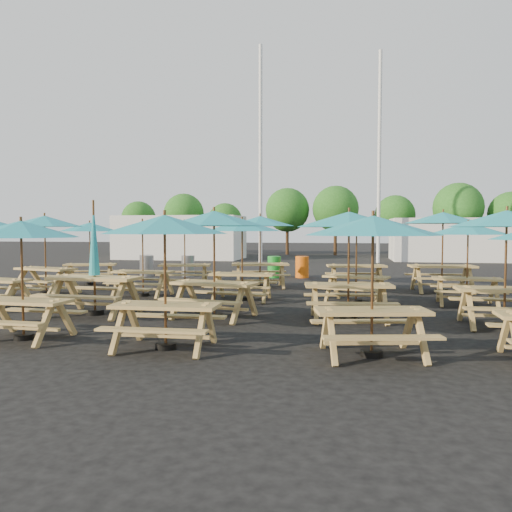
% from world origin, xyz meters
% --- Properties ---
extents(ground, '(120.00, 120.00, 0.00)m').
position_xyz_m(ground, '(0.00, 0.00, 0.00)').
color(ground, black).
rests_on(ground, ground).
extents(picnic_unit_2, '(2.69, 2.69, 2.33)m').
position_xyz_m(picnic_unit_2, '(-5.99, -0.08, 2.03)').
color(picnic_unit_2, tan).
rests_on(picnic_unit_2, ground).
extents(picnic_unit_3, '(2.58, 2.58, 2.16)m').
position_xyz_m(picnic_unit_3, '(-5.98, 2.51, 1.88)').
color(picnic_unit_3, tan).
rests_on(picnic_unit_3, ground).
extents(picnic_unit_4, '(2.06, 2.06, 2.07)m').
position_xyz_m(picnic_unit_4, '(-2.79, -5.65, 1.80)').
color(picnic_unit_4, tan).
rests_on(picnic_unit_4, ground).
extents(picnic_unit_5, '(2.10, 1.86, 2.55)m').
position_xyz_m(picnic_unit_5, '(-2.82, -3.10, 1.05)').
color(picnic_unit_5, tan).
rests_on(picnic_unit_5, ground).
extents(picnic_unit_6, '(2.17, 2.17, 2.16)m').
position_xyz_m(picnic_unit_6, '(-3.01, 0.04, 1.88)').
color(picnic_unit_6, tan).
rests_on(picnic_unit_6, ground).
extents(picnic_unit_7, '(2.40, 2.40, 2.18)m').
position_xyz_m(picnic_unit_7, '(-2.67, 2.75, 1.90)').
color(picnic_unit_7, tan).
rests_on(picnic_unit_7, ground).
extents(picnic_unit_8, '(2.08, 2.08, 2.15)m').
position_xyz_m(picnic_unit_8, '(-0.13, -5.87, 1.87)').
color(picnic_unit_8, tan).
rests_on(picnic_unit_8, ground).
extents(picnic_unit_9, '(2.62, 2.62, 2.32)m').
position_xyz_m(picnic_unit_9, '(-0.09, -3.02, 2.02)').
color(picnic_unit_9, tan).
rests_on(picnic_unit_9, ground).
extents(picnic_unit_10, '(2.09, 2.09, 2.18)m').
position_xyz_m(picnic_unit_10, '(-0.05, -0.29, 1.90)').
color(picnic_unit_10, tan).
rests_on(picnic_unit_10, ground).
extents(picnic_unit_11, '(2.68, 2.68, 2.37)m').
position_xyz_m(picnic_unit_11, '(-0.10, 2.78, 2.06)').
color(picnic_unit_11, tan).
rests_on(picnic_unit_11, ground).
extents(picnic_unit_12, '(2.38, 2.38, 2.12)m').
position_xyz_m(picnic_unit_12, '(3.07, -5.77, 1.85)').
color(picnic_unit_12, tan).
rests_on(picnic_unit_12, ground).
extents(picnic_unit_13, '(2.42, 2.42, 2.29)m').
position_xyz_m(picnic_unit_13, '(2.74, -2.80, 1.99)').
color(picnic_unit_13, tan).
rests_on(picnic_unit_13, ground).
extents(picnic_unit_14, '(2.49, 2.49, 2.10)m').
position_xyz_m(picnic_unit_14, '(2.95, -0.18, 1.83)').
color(picnic_unit_14, tan).
rests_on(picnic_unit_14, ground).
extents(picnic_unit_15, '(2.48, 2.48, 2.33)m').
position_xyz_m(picnic_unit_15, '(3.01, 2.73, 2.03)').
color(picnic_unit_15, tan).
rests_on(picnic_unit_15, ground).
extents(picnic_unit_17, '(2.18, 2.18, 2.29)m').
position_xyz_m(picnic_unit_17, '(5.72, -3.01, 1.99)').
color(picnic_unit_17, tan).
rests_on(picnic_unit_17, ground).
extents(picnic_unit_18, '(2.13, 2.13, 2.08)m').
position_xyz_m(picnic_unit_18, '(5.66, -0.20, 1.81)').
color(picnic_unit_18, tan).
rests_on(picnic_unit_18, ground).
extents(picnic_unit_19, '(2.52, 2.52, 2.45)m').
position_xyz_m(picnic_unit_19, '(5.56, 2.51, 2.13)').
color(picnic_unit_19, tan).
rests_on(picnic_unit_19, ground).
extents(waste_bin_0, '(0.53, 0.53, 0.85)m').
position_xyz_m(waste_bin_0, '(-5.53, 6.28, 0.42)').
color(waste_bin_0, gray).
rests_on(waste_bin_0, ground).
extents(waste_bin_1, '(0.53, 0.53, 0.85)m').
position_xyz_m(waste_bin_1, '(-5.31, 5.88, 0.42)').
color(waste_bin_1, gray).
rests_on(waste_bin_1, ground).
extents(waste_bin_2, '(0.53, 0.53, 0.85)m').
position_xyz_m(waste_bin_2, '(-3.65, 6.12, 0.42)').
color(waste_bin_2, gray).
rests_on(waste_bin_2, ground).
extents(waste_bin_3, '(0.53, 0.53, 0.85)m').
position_xyz_m(waste_bin_3, '(-0.11, 6.17, 0.42)').
color(waste_bin_3, '#1A9026').
rests_on(waste_bin_3, ground).
extents(waste_bin_4, '(0.53, 0.53, 0.85)m').
position_xyz_m(waste_bin_4, '(0.98, 6.34, 0.42)').
color(waste_bin_4, '#E75E0D').
rests_on(waste_bin_4, ground).
extents(mast_0, '(0.20, 0.20, 12.00)m').
position_xyz_m(mast_0, '(-2.00, 14.00, 6.00)').
color(mast_0, silver).
rests_on(mast_0, ground).
extents(mast_1, '(0.20, 0.20, 12.00)m').
position_xyz_m(mast_1, '(4.50, 16.00, 6.00)').
color(mast_1, silver).
rests_on(mast_1, ground).
extents(event_tent_0, '(8.00, 4.00, 2.80)m').
position_xyz_m(event_tent_0, '(-8.00, 18.00, 1.40)').
color(event_tent_0, silver).
rests_on(event_tent_0, ground).
extents(event_tent_1, '(7.00, 4.00, 2.60)m').
position_xyz_m(event_tent_1, '(9.00, 19.00, 1.30)').
color(event_tent_1, silver).
rests_on(event_tent_1, ground).
extents(tree_0, '(2.80, 2.80, 4.24)m').
position_xyz_m(tree_0, '(-14.07, 25.25, 2.83)').
color(tree_0, '#382314').
rests_on(tree_0, ground).
extents(tree_1, '(3.11, 3.11, 4.72)m').
position_xyz_m(tree_1, '(-9.74, 23.90, 3.15)').
color(tree_1, '#382314').
rests_on(tree_1, ground).
extents(tree_2, '(2.59, 2.59, 3.93)m').
position_xyz_m(tree_2, '(-6.39, 23.65, 2.62)').
color(tree_2, '#382314').
rests_on(tree_2, ground).
extents(tree_3, '(3.36, 3.36, 5.09)m').
position_xyz_m(tree_3, '(-1.75, 24.72, 3.41)').
color(tree_3, '#382314').
rests_on(tree_3, ground).
extents(tree_4, '(3.41, 3.41, 5.17)m').
position_xyz_m(tree_4, '(1.90, 24.26, 3.46)').
color(tree_4, '#382314').
rests_on(tree_4, ground).
extents(tree_5, '(2.94, 2.94, 4.45)m').
position_xyz_m(tree_5, '(6.22, 24.67, 2.97)').
color(tree_5, '#382314').
rests_on(tree_5, ground).
extents(tree_6, '(3.38, 3.38, 5.13)m').
position_xyz_m(tree_6, '(10.23, 22.90, 3.43)').
color(tree_6, '#382314').
rests_on(tree_6, ground).
extents(tree_7, '(2.95, 2.95, 4.48)m').
position_xyz_m(tree_7, '(13.63, 22.92, 2.99)').
color(tree_7, '#382314').
rests_on(tree_7, ground).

